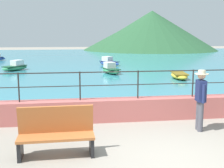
{
  "coord_description": "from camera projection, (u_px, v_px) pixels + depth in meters",
  "views": [
    {
      "loc": [
        -2.1,
        -5.8,
        2.72
      ],
      "look_at": [
        -0.77,
        3.7,
        1.1
      ],
      "focal_mm": 47.04,
      "sensor_mm": 36.0,
      "label": 1
    }
  ],
  "objects": [
    {
      "name": "ground_plane",
      "position": [
        170.0,
        161.0,
        6.41
      ],
      "size": [
        120.0,
        120.0,
        0.0
      ],
      "primitive_type": "plane",
      "color": "gray"
    },
    {
      "name": "promenade_wall",
      "position": [
        138.0,
        109.0,
        9.48
      ],
      "size": [
        20.0,
        0.56,
        0.7
      ],
      "primitive_type": "cube",
      "color": "#BC605B",
      "rests_on": "ground"
    },
    {
      "name": "railing",
      "position": [
        138.0,
        79.0,
        9.31
      ],
      "size": [
        18.44,
        0.04,
        0.9
      ],
      "color": "#282623",
      "rests_on": "promenade_wall"
    },
    {
      "name": "lake_water",
      "position": [
        90.0,
        60.0,
        31.64
      ],
      "size": [
        64.0,
        44.32,
        0.06
      ],
      "primitive_type": "cube",
      "color": "teal",
      "rests_on": "ground"
    },
    {
      "name": "hill_main",
      "position": [
        152.0,
        31.0,
        50.78
      ],
      "size": [
        22.42,
        22.42,
        6.77
      ],
      "primitive_type": "cone",
      "color": "#285633",
      "rests_on": "ground"
    },
    {
      "name": "hill_secondary",
      "position": [
        141.0,
        35.0,
        51.31
      ],
      "size": [
        20.61,
        20.61,
        5.43
      ],
      "primitive_type": "cone",
      "color": "#285633",
      "rests_on": "ground"
    },
    {
      "name": "bench_main",
      "position": [
        56.0,
        131.0,
        6.62
      ],
      "size": [
        1.71,
        0.59,
        1.13
      ],
      "color": "#B76633",
      "rests_on": "ground"
    },
    {
      "name": "person_walking",
      "position": [
        201.0,
        97.0,
        8.28
      ],
      "size": [
        0.38,
        0.57,
        1.75
      ],
      "color": "#4C4C56",
      "rests_on": "ground"
    },
    {
      "name": "boat_0",
      "position": [
        179.0,
        75.0,
        17.95
      ],
      "size": [
        1.24,
        2.41,
        0.36
      ],
      "color": "gold",
      "rests_on": "lake_water"
    },
    {
      "name": "boat_1",
      "position": [
        111.0,
        69.0,
        20.36
      ],
      "size": [
        1.42,
        2.45,
        0.76
      ],
      "color": "#338C59",
      "rests_on": "lake_water"
    },
    {
      "name": "boat_2",
      "position": [
        109.0,
        62.0,
        25.68
      ],
      "size": [
        2.03,
        2.41,
        0.76
      ],
      "color": "#2D4C9E",
      "rests_on": "lake_water"
    },
    {
      "name": "boat_4",
      "position": [
        15.0,
        67.0,
        22.03
      ],
      "size": [
        2.1,
        2.38,
        0.76
      ],
      "color": "#338C59",
      "rests_on": "lake_water"
    }
  ]
}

